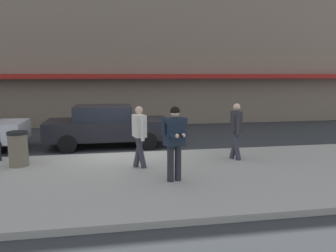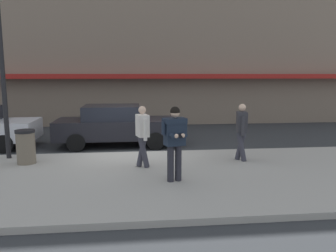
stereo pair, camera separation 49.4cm
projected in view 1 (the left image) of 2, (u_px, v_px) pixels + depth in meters
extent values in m
plane|color=#2B2D30|center=(122.00, 155.00, 11.01)|extent=(80.00, 80.00, 0.00)
cube|color=#99968E|center=(165.00, 177.00, 8.40)|extent=(32.00, 5.30, 0.14)
cube|color=silver|center=(152.00, 153.00, 11.23)|extent=(28.00, 0.12, 0.01)
cube|color=maroon|center=(137.00, 76.00, 16.77)|extent=(26.60, 0.70, 0.24)
cylinder|color=black|center=(8.00, 137.00, 12.57)|extent=(0.64, 0.22, 0.64)
cube|color=black|center=(108.00, 129.00, 12.28)|extent=(4.51, 1.84, 0.70)
cube|color=black|center=(103.00, 113.00, 12.15)|extent=(2.08, 1.65, 0.52)
cylinder|color=black|center=(143.00, 133.00, 13.41)|extent=(0.64, 0.22, 0.64)
cylinder|color=black|center=(148.00, 141.00, 11.74)|extent=(0.64, 0.22, 0.64)
cylinder|color=black|center=(73.00, 135.00, 12.92)|extent=(0.64, 0.22, 0.64)
cylinder|color=black|center=(67.00, 144.00, 11.26)|extent=(0.64, 0.22, 0.64)
cylinder|color=#23232B|center=(178.00, 163.00, 7.88)|extent=(0.16, 0.16, 0.88)
cylinder|color=#23232B|center=(170.00, 164.00, 7.79)|extent=(0.16, 0.16, 0.88)
cube|color=#192333|center=(174.00, 132.00, 7.72)|extent=(0.52, 0.41, 0.64)
cube|color=#192333|center=(174.00, 121.00, 7.68)|extent=(0.59, 0.47, 0.12)
cylinder|color=#192333|center=(184.00, 126.00, 7.81)|extent=(0.11, 0.11, 0.30)
cylinder|color=#192333|center=(183.00, 134.00, 7.64)|extent=(0.18, 0.32, 0.10)
sphere|color=beige|center=(183.00, 135.00, 7.49)|extent=(0.10, 0.10, 0.10)
cylinder|color=#192333|center=(164.00, 128.00, 7.59)|extent=(0.11, 0.11, 0.30)
cylinder|color=#192333|center=(172.00, 135.00, 7.52)|extent=(0.18, 0.32, 0.10)
sphere|color=beige|center=(177.00, 136.00, 7.42)|extent=(0.10, 0.10, 0.10)
cube|color=black|center=(181.00, 136.00, 7.42)|extent=(0.11, 0.16, 0.07)
sphere|color=beige|center=(175.00, 113.00, 7.62)|extent=(0.22, 0.22, 0.22)
sphere|color=black|center=(175.00, 111.00, 7.62)|extent=(0.23, 0.23, 0.23)
cylinder|color=#33333D|center=(141.00, 153.00, 8.91)|extent=(0.35, 0.23, 0.87)
cylinder|color=#33333D|center=(138.00, 151.00, 9.07)|extent=(0.35, 0.23, 0.87)
cube|color=silver|center=(139.00, 126.00, 8.88)|extent=(0.38, 0.48, 0.60)
cylinder|color=silver|center=(143.00, 130.00, 8.67)|extent=(0.10, 0.10, 0.58)
cylinder|color=silver|center=(136.00, 127.00, 9.12)|extent=(0.10, 0.10, 0.58)
sphere|color=beige|center=(139.00, 110.00, 8.81)|extent=(0.21, 0.21, 0.21)
cylinder|color=#33333D|center=(236.00, 146.00, 9.77)|extent=(0.35, 0.21, 0.87)
cylinder|color=#33333D|center=(235.00, 145.00, 9.95)|extent=(0.35, 0.21, 0.87)
cube|color=#2D2D33|center=(236.00, 121.00, 9.75)|extent=(0.35, 0.46, 0.60)
cylinder|color=#2D2D33|center=(238.00, 125.00, 9.52)|extent=(0.10, 0.10, 0.58)
cylinder|color=#2D2D33|center=(235.00, 123.00, 10.01)|extent=(0.10, 0.10, 0.58)
sphere|color=beige|center=(237.00, 107.00, 9.69)|extent=(0.21, 0.21, 0.21)
cube|color=brown|center=(235.00, 126.00, 10.08)|extent=(0.16, 0.26, 0.32)
cylinder|color=#665B4C|center=(18.00, 150.00, 9.13)|extent=(0.52, 0.52, 0.90)
cylinder|color=black|center=(17.00, 133.00, 9.05)|extent=(0.55, 0.55, 0.08)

